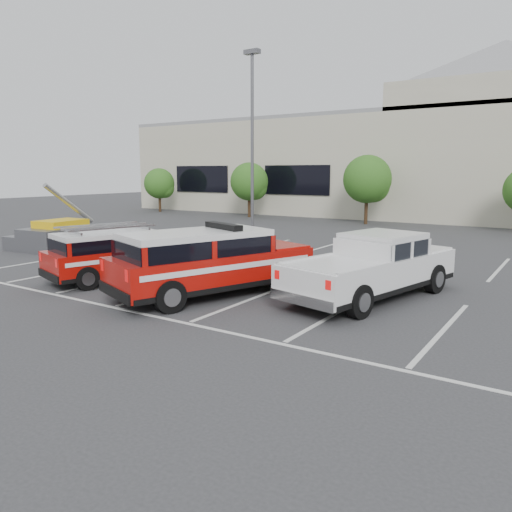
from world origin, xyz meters
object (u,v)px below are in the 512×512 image
(tree_far_left, at_px, (160,185))
(light_pole_left, at_px, (252,144))
(fire_chief_suv, at_px, (209,267))
(utility_rig, at_px, (59,236))
(tree_mid_left, at_px, (369,181))
(ladder_suv, at_px, (117,258))
(tree_left, at_px, (250,183))
(white_pickup, at_px, (372,273))
(convention_building, at_px, (475,158))

(tree_far_left, xyz_separation_m, light_pole_left, (16.91, -10.05, 2.68))
(light_pole_left, relative_size, fire_chief_suv, 1.58)
(light_pole_left, bearing_deg, utility_rig, -118.98)
(utility_rig, bearing_deg, light_pole_left, 55.89)
(tree_mid_left, height_order, ladder_suv, tree_mid_left)
(tree_left, height_order, light_pole_left, light_pole_left)
(tree_mid_left, distance_m, white_pickup, 21.53)
(tree_mid_left, distance_m, fire_chief_suv, 22.72)
(white_pickup, height_order, ladder_suv, ladder_suv)
(convention_building, bearing_deg, light_pole_left, -112.39)
(tree_mid_left, xyz_separation_m, white_pickup, (7.78, -19.94, -2.29))
(ladder_suv, bearing_deg, tree_left, 129.65)
(white_pickup, bearing_deg, utility_rig, -169.41)
(tree_left, xyz_separation_m, white_pickup, (17.78, -19.94, -2.02))
(white_pickup, bearing_deg, light_pole_left, 150.94)
(tree_mid_left, xyz_separation_m, fire_chief_suv, (3.58, -22.33, -2.16))
(tree_mid_left, distance_m, light_pole_left, 10.73)
(utility_rig, bearing_deg, white_pickup, -7.79)
(ladder_suv, bearing_deg, convention_building, 96.72)
(light_pole_left, height_order, white_pickup, light_pole_left)
(fire_chief_suv, height_order, white_pickup, fire_chief_suv)
(tree_left, height_order, tree_mid_left, tree_mid_left)
(fire_chief_suv, bearing_deg, white_pickup, 50.10)
(tree_mid_left, bearing_deg, convention_building, 62.60)
(tree_far_left, relative_size, tree_left, 0.90)
(fire_chief_suv, height_order, utility_rig, utility_rig)
(tree_left, xyz_separation_m, utility_rig, (1.84, -19.20, -2.14))
(convention_building, distance_m, fire_chief_suv, 32.42)
(utility_rig, bearing_deg, tree_mid_left, 61.84)
(convention_building, relative_size, light_pole_left, 5.86)
(light_pole_left, distance_m, ladder_suv, 13.32)
(tree_mid_left, distance_m, ladder_suv, 22.45)
(convention_building, distance_m, tree_mid_left, 11.19)
(convention_building, xyz_separation_m, tree_mid_left, (-5.09, -9.82, -1.68))
(tree_left, height_order, white_pickup, tree_left)
(tree_left, bearing_deg, light_pole_left, -55.48)
(light_pole_left, xyz_separation_m, white_pickup, (10.87, -9.90, -4.43))
(light_pole_left, bearing_deg, tree_left, 124.52)
(tree_left, xyz_separation_m, tree_mid_left, (10.00, 0.00, 0.27))
(tree_far_left, height_order, light_pole_left, light_pole_left)
(tree_far_left, xyz_separation_m, tree_left, (10.00, 0.00, 0.27))
(ladder_suv, height_order, utility_rig, utility_rig)
(ladder_suv, distance_m, utility_rig, 8.31)
(convention_building, bearing_deg, tree_left, -146.95)
(tree_left, bearing_deg, fire_chief_suv, -58.69)
(fire_chief_suv, bearing_deg, tree_left, 141.76)
(convention_building, xyz_separation_m, white_pickup, (2.69, -29.76, -3.97))
(convention_building, bearing_deg, fire_chief_suv, -92.68)
(tree_far_left, distance_m, fire_chief_suv, 32.52)
(tree_left, distance_m, utility_rig, 19.41)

